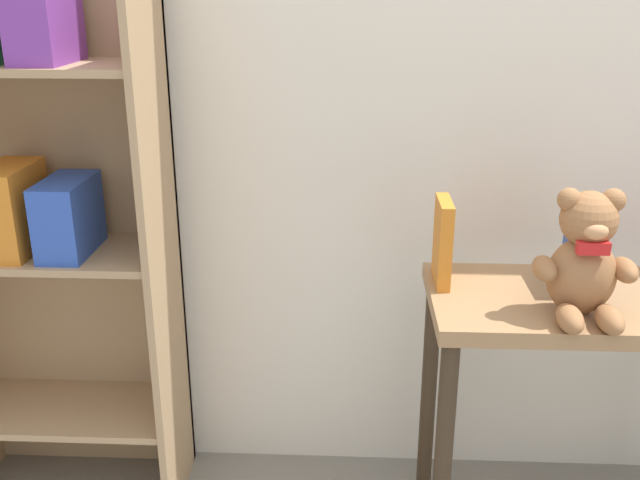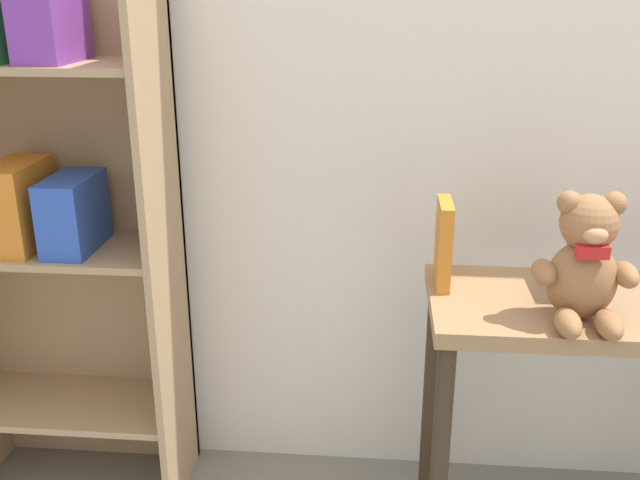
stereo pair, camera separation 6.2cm
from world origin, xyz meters
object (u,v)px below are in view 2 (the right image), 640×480
bookshelf_side (55,206)px  display_table (578,349)px  teddy_bear (585,264)px  book_standing_orange (444,244)px  book_standing_blue (582,251)px

bookshelf_side → display_table: (1.26, -0.16, -0.26)m
bookshelf_side → display_table: size_ratio=2.07×
teddy_bear → book_standing_orange: 0.32m
book_standing_orange → book_standing_blue: size_ratio=1.07×
teddy_bear → book_standing_orange: bearing=148.9°
display_table → book_standing_blue: (-0.00, 0.06, 0.21)m
book_standing_orange → display_table: bearing=-12.3°
bookshelf_side → book_standing_blue: 1.27m
display_table → book_standing_orange: 0.38m
teddy_bear → book_standing_orange: size_ratio=1.38×
book_standing_blue → display_table: bearing=-89.7°
book_standing_orange → bookshelf_side: bearing=174.4°
bookshelf_side → book_standing_orange: bookshelf_side is taller
bookshelf_side → book_standing_orange: bearing=-5.6°
display_table → bookshelf_side: bearing=172.8°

